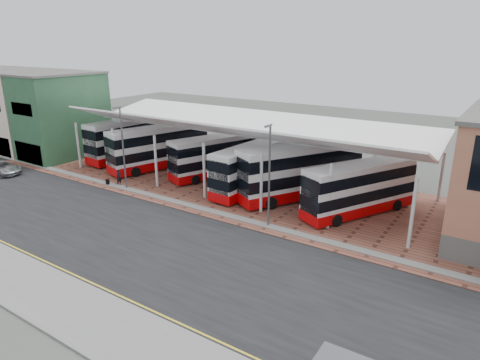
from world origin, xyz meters
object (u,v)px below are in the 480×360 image
Objects in this scene: bus_0 at (132,138)px; bus_1 at (159,148)px; bus_2 at (217,156)px; bus_3 at (254,168)px; bus_4 at (300,172)px; silver_car at (1,168)px; bus_5 at (359,189)px; pedestrian at (119,177)px.

bus_0 reaches higher than bus_1.
bus_0 is 1.12× the size of bus_2.
bus_2 is 5.78m from bus_3.
bus_4 reaches higher than silver_car.
bus_3 is at bearing -72.95° from silver_car.
bus_5 is at bearing 14.04° from bus_2.
bus_2 is 0.90× the size of bus_4.
bus_0 reaches higher than bus_5.
bus_5 is (10.46, -0.33, -0.06)m from bus_3.
bus_4 reaches higher than bus_0.
bus_0 is 13.10m from bus_2.
bus_4 is at bearing 8.80° from bus_3.
bus_1 is 1.00× the size of bus_4.
bus_4 reaches higher than bus_2.
silver_car is at bearing -127.56° from bus_2.
bus_0 reaches higher than bus_3.
bus_2 and bus_5 have the same top height.
bus_5 is (23.27, -0.74, -0.22)m from bus_1.
bus_3 reaches higher than pedestrian.
bus_5 is at bearing -79.61° from silver_car.
bus_2 is at bearing -33.40° from pedestrian.
bus_5 is (29.11, -2.20, -0.27)m from bus_0.
bus_4 is 1.13× the size of bus_5.
bus_4 is at bearing -160.77° from bus_5.
silver_car is at bearing -154.06° from bus_3.
pedestrian is at bearing -128.48° from bus_4.
bus_3 reaches higher than bus_2.
bus_0 reaches higher than bus_2.
bus_5 is at bearing 1.37° from bus_3.
bus_2 reaches higher than silver_car.
bus_4 is (10.23, -1.12, 0.31)m from bus_2.
bus_1 reaches higher than bus_2.
silver_car is (-12.77, -11.16, -1.70)m from bus_1.
silver_car is 14.39m from pedestrian.
silver_car is 3.12× the size of pedestrian.
bus_1 is 1.13× the size of bus_5.
bus_1 is 7.34m from bus_2.
bus_4 reaches higher than bus_1.
bus_4 is (17.47, 0.04, 0.10)m from bus_1.
bus_1 is (5.85, -1.46, -0.06)m from bus_0.
bus_4 is at bearing 14.58° from bus_2.
bus_4 is (23.32, -1.42, 0.04)m from bus_0.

